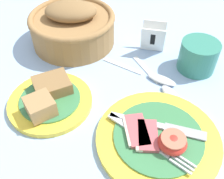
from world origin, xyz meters
TOP-DOWN VIEW (x-y plane):
  - ground_plane at (0.00, 0.00)m, footprint 3.00×3.00m
  - breakfast_plate at (0.12, 0.01)m, footprint 0.23×0.23m
  - bread_plate at (-0.12, 0.04)m, footprint 0.18×0.18m
  - sugar_cup at (0.16, 0.25)m, footprint 0.09×0.09m
  - bread_basket at (-0.16, 0.27)m, footprint 0.22×0.22m
  - number_card at (0.05, 0.30)m, footprint 0.06×0.05m
  - teaspoon_by_saucer at (0.07, 0.19)m, footprint 0.19×0.06m
  - teaspoon_near_cup at (0.11, 0.16)m, footprint 0.15×0.15m

SIDE VIEW (x-z plane):
  - ground_plane at x=0.00m, z-range 0.00..0.00m
  - teaspoon_by_saucer at x=0.07m, z-range 0.00..0.01m
  - teaspoon_near_cup at x=0.11m, z-range 0.00..0.01m
  - breakfast_plate at x=0.12m, z-range -0.01..0.03m
  - bread_plate at x=-0.12m, z-range -0.01..0.04m
  - number_card at x=0.05m, z-range 0.00..0.07m
  - sugar_cup at x=0.16m, z-range 0.00..0.08m
  - bread_basket at x=-0.16m, z-range -0.01..0.11m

